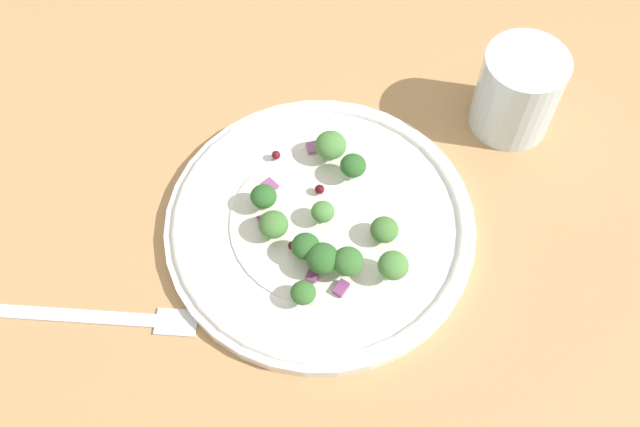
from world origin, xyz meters
TOP-DOWN VIEW (x-y plane):
  - ground_plane at (0.00, 0.00)cm, footprint 180.00×180.00cm
  - plate at (-1.63, 1.19)cm, footprint 28.29×28.29cm
  - dressing_pool at (-1.63, 1.19)cm, footprint 16.41×16.41cm
  - broccoli_floret_0 at (0.27, 5.16)cm, footprint 2.66×2.66cm
  - broccoli_floret_1 at (3.16, -4.11)cm, footprint 2.96×2.96cm
  - broccoli_floret_2 at (0.36, -4.11)cm, footprint 2.42×2.42cm
  - broccoli_floret_3 at (-3.60, 4.45)cm, footprint 2.49×2.49cm
  - broccoli_floret_4 at (-1.79, 1.01)cm, footprint 2.10×2.10cm
  - broccoli_floret_5 at (-7.12, 2.67)cm, footprint 2.67×2.67cm
  - broccoli_floret_6 at (-9.84, -0.41)cm, footprint 2.65×2.65cm
  - broccoli_floret_7 at (-6.59, -2.01)cm, footprint 2.51×2.51cm
  - broccoli_floret_8 at (2.74, 4.13)cm, footprint 2.38×2.38cm
  - broccoli_floret_9 at (-5.48, 4.13)cm, footprint 2.86×2.86cm
  - broccoli_floret_10 at (-6.67, 7.23)cm, footprint 2.17×2.17cm
  - cranberry_0 at (6.31, 0.27)cm, footprint 0.84×0.84cm
  - cranberry_1 at (0.66, -0.67)cm, footprint 0.88×0.88cm
  - cranberry_2 at (-2.32, 4.92)cm, footprint 0.79×0.79cm
  - onion_bit_0 at (1.63, 4.93)cm, footprint 1.24×1.57cm
  - onion_bit_1 at (-5.53, 5.29)cm, footprint 1.43×1.49cm
  - onion_bit_2 at (4.20, 2.30)cm, footprint 1.43×1.03cm
  - onion_bit_3 at (-8.03, 4.17)cm, footprint 1.27×1.58cm
  - onion_bit_4 at (4.96, -3.33)cm, footprint 1.51×1.39cm
  - fork at (3.43, 21.13)cm, footprint 14.17×14.68cm
  - water_glass at (-4.16, -21.36)cm, footprint 7.94×7.94cm

SIDE VIEW (x-z plane):
  - ground_plane at x=0.00cm, z-range -2.00..0.00cm
  - fork at x=3.43cm, z-range 0.00..0.50cm
  - plate at x=-1.63cm, z-range 0.01..1.71cm
  - dressing_pool at x=-1.63cm, z-range 1.20..1.40cm
  - onion_bit_2 at x=4.20cm, z-range 1.31..1.65cm
  - onion_bit_0 at x=1.63cm, z-range 1.33..1.77cm
  - onion_bit_4 at x=4.96cm, z-range 1.47..1.85cm
  - onion_bit_3 at x=-8.03cm, z-range 1.42..1.99cm
  - onion_bit_1 at x=-5.53cm, z-range 1.59..1.92cm
  - cranberry_0 at x=6.31cm, z-range 1.53..2.37cm
  - cranberry_1 at x=0.66cm, z-range 1.62..2.50cm
  - cranberry_2 at x=-2.32cm, z-range 1.69..2.47cm
  - broccoli_floret_10 at x=-6.67cm, z-range 1.61..3.81cm
  - broccoli_floret_7 at x=-6.59cm, z-range 1.56..4.10cm
  - broccoli_floret_0 at x=0.27cm, z-range 1.57..4.27cm
  - broccoli_floret_4 at x=-1.79cm, z-range 1.89..4.02cm
  - broccoli_floret_8 at x=2.74cm, z-range 1.93..4.35cm
  - broccoli_floret_1 at x=3.16cm, z-range 1.67..4.66cm
  - broccoli_floret_3 at x=-3.60cm, z-range 1.96..4.48cm
  - broccoli_floret_9 at x=-5.48cm, z-range 1.90..4.80cm
  - broccoli_floret_2 at x=0.36cm, z-range 2.15..4.60cm
  - broccoli_floret_6 at x=-9.84cm, z-range 2.08..4.77cm
  - broccoli_floret_5 at x=-7.12cm, z-range 2.09..4.79cm
  - water_glass at x=-4.16cm, z-range 0.00..8.86cm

